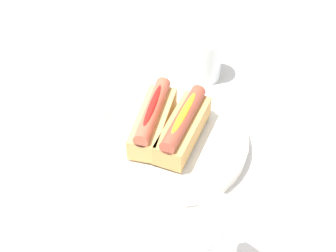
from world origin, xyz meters
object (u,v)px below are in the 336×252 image
object	(u,v)px
water_glass	(204,61)
hotdog_back	(183,127)
hotdog_front	(153,119)
serving_bowl	(168,140)

from	to	relation	value
water_glass	hotdog_back	bearing A→B (deg)	12.78
hotdog_front	hotdog_back	bearing A→B (deg)	96.31
hotdog_back	water_glass	world-z (taller)	hotdog_back
serving_bowl	hotdog_back	size ratio (longest dim) A/B	1.79
hotdog_front	water_glass	world-z (taller)	hotdog_front
hotdog_front	water_glass	bearing A→B (deg)	177.86
serving_bowl	hotdog_back	world-z (taller)	hotdog_back
serving_bowl	hotdog_back	bearing A→B (deg)	96.31
serving_bowl	hotdog_front	distance (m)	0.05
serving_bowl	hotdog_front	xyz separation A→B (m)	(0.00, -0.03, 0.04)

